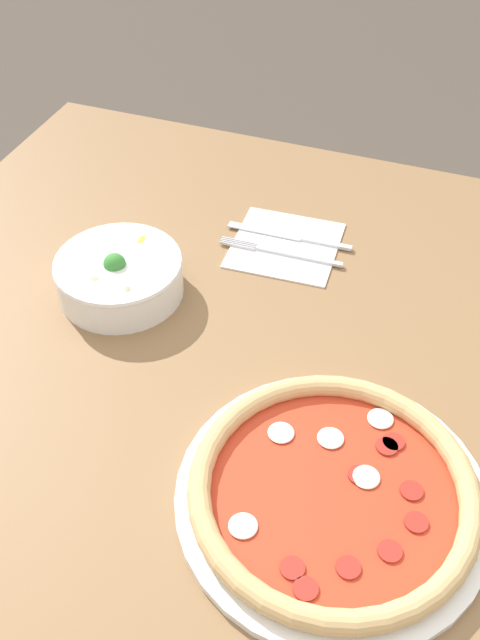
% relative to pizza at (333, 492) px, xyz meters
% --- Properties ---
extents(dining_table, '(1.39, 1.09, 0.75)m').
position_rel_pizza_xyz_m(dining_table, '(0.03, 0.21, -0.10)').
color(dining_table, olive).
rests_on(dining_table, ground_plane).
extents(pizza, '(0.35, 0.35, 0.04)m').
position_rel_pizza_xyz_m(pizza, '(0.00, 0.00, 0.00)').
color(pizza, white).
rests_on(pizza, dining_table).
extents(bowl, '(0.18, 0.18, 0.07)m').
position_rel_pizza_xyz_m(bowl, '(0.23, 0.38, 0.02)').
color(bowl, white).
rests_on(bowl, dining_table).
extents(napkin, '(0.17, 0.17, 0.00)m').
position_rel_pizza_xyz_m(napkin, '(0.42, 0.19, -0.02)').
color(napkin, white).
rests_on(napkin, dining_table).
extents(fork, '(0.02, 0.20, 0.00)m').
position_rel_pizza_xyz_m(fork, '(0.40, 0.18, -0.01)').
color(fork, silver).
rests_on(fork, napkin).
extents(knife, '(0.02, 0.20, 0.01)m').
position_rel_pizza_xyz_m(knife, '(0.44, 0.18, -0.01)').
color(knife, silver).
rests_on(knife, napkin).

